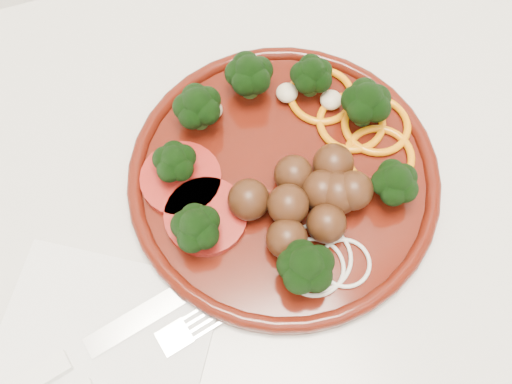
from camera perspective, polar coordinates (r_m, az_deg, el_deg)
name	(u,v)px	position (r m, az deg, el deg)	size (l,w,h in m)	color
counter	(157,352)	(1.02, -8.78, -13.87)	(2.40, 0.60, 0.90)	silver
plate	(285,172)	(0.58, 2.63, 1.77)	(0.29, 0.29, 0.06)	#430F08
napkin	(97,360)	(0.56, -13.98, -14.26)	(0.17, 0.17, 0.00)	white
knife	(61,364)	(0.56, -16.92, -14.41)	(0.22, 0.07, 0.01)	silver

